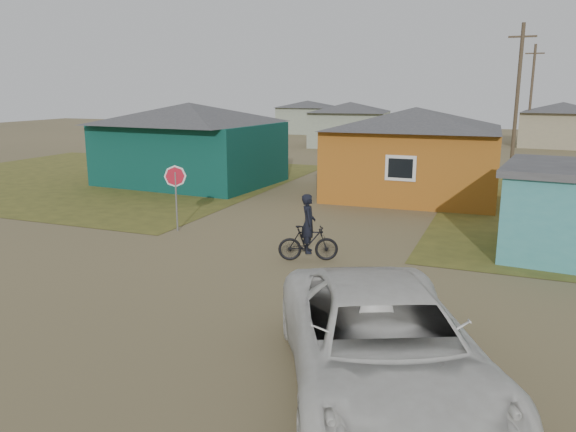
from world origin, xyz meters
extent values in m
plane|color=olive|center=(0.00, 0.00, 0.00)|extent=(120.00, 120.00, 0.00)
cube|color=olive|center=(-14.00, 13.00, 0.01)|extent=(20.00, 18.00, 0.00)
cube|color=#09362F|center=(-8.50, 13.50, 1.50)|extent=(8.40, 6.54, 3.00)
pyramid|color=#3C3C3E|center=(-8.50, 13.50, 3.50)|extent=(8.93, 7.08, 1.00)
cube|color=#A25A18|center=(2.50, 14.00, 1.50)|extent=(7.21, 6.24, 3.00)
pyramid|color=#3C3C3E|center=(2.50, 14.00, 3.45)|extent=(7.72, 6.76, 0.90)
cube|color=silver|center=(2.50, 10.97, 1.65)|extent=(1.20, 0.06, 1.00)
cube|color=black|center=(2.50, 10.94, 1.65)|extent=(0.95, 0.04, 0.75)
cube|color=gray|center=(-6.00, 34.00, 1.40)|extent=(6.49, 5.60, 2.80)
pyramid|color=#3C3C3E|center=(-6.00, 34.00, 3.20)|extent=(7.04, 6.15, 0.80)
cube|color=gray|center=(10.00, 40.00, 1.40)|extent=(6.41, 5.50, 2.80)
pyramid|color=#3C3C3E|center=(10.00, 40.00, 3.20)|extent=(6.95, 6.05, 0.80)
cube|color=gray|center=(-14.00, 46.00, 1.35)|extent=(5.75, 5.28, 2.70)
pyramid|color=#3C3C3E|center=(-14.00, 46.00, 3.05)|extent=(6.28, 5.81, 0.70)
cylinder|color=#4D3E2E|center=(6.50, 22.00, 4.00)|extent=(0.20, 0.20, 8.00)
cube|color=#4D3E2E|center=(6.50, 22.00, 7.30)|extent=(1.40, 0.10, 0.10)
cylinder|color=#4D3E2E|center=(7.50, 38.00, 4.00)|extent=(0.20, 0.20, 8.00)
cube|color=#4D3E2E|center=(7.50, 38.00, 7.30)|extent=(1.40, 0.10, 0.10)
cylinder|color=gray|center=(-3.76, 4.80, 1.00)|extent=(0.06, 0.06, 2.00)
imported|color=black|center=(1.43, 3.33, 0.50)|extent=(1.72, 1.06, 1.00)
imported|color=black|center=(1.43, 3.33, 1.06)|extent=(0.59, 0.70, 1.64)
imported|color=silver|center=(4.89, -2.91, 0.85)|extent=(5.15, 6.76, 1.71)
camera|label=1|loc=(6.48, -10.80, 4.70)|focal=35.00mm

